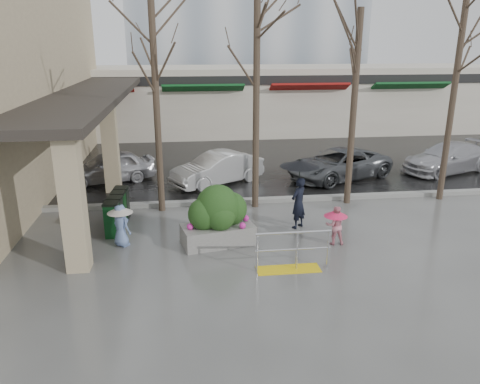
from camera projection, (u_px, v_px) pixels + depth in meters
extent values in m
plane|color=#51514F|center=(232.00, 252.00, 12.72)|extent=(120.00, 120.00, 0.00)
cube|color=black|center=(199.00, 122.00, 33.50)|extent=(120.00, 36.00, 0.01)
cube|color=gray|center=(220.00, 202.00, 16.47)|extent=(120.00, 0.30, 0.15)
cube|color=#2D2823|center=(90.00, 90.00, 18.61)|extent=(2.80, 18.00, 0.25)
cube|color=tan|center=(73.00, 203.00, 11.25)|extent=(0.55, 0.55, 3.50)
cube|color=tan|center=(110.00, 146.00, 17.39)|extent=(0.55, 0.55, 3.50)
cube|color=beige|center=(233.00, 100.00, 29.34)|extent=(34.00, 6.00, 4.00)
cube|color=maroon|center=(93.00, 92.00, 25.41)|extent=(4.50, 1.68, 0.87)
cube|color=#0F4C1E|center=(203.00, 91.00, 26.11)|extent=(4.50, 1.68, 0.87)
cube|color=maroon|center=(308.00, 89.00, 26.81)|extent=(4.50, 1.68, 0.87)
cube|color=#0F4C1E|center=(407.00, 88.00, 27.51)|extent=(4.50, 1.68, 0.87)
cube|color=black|center=(238.00, 80.00, 26.18)|extent=(34.00, 0.35, 0.50)
cube|color=yellow|center=(288.00, 269.00, 11.73)|extent=(1.60, 0.50, 0.02)
cylinder|color=silver|center=(257.00, 253.00, 11.49)|extent=(0.05, 0.05, 1.00)
cylinder|color=silver|center=(297.00, 251.00, 11.60)|extent=(0.05, 0.05, 1.00)
cylinder|color=silver|center=(328.00, 249.00, 11.70)|extent=(0.05, 0.05, 1.00)
cylinder|color=silver|center=(294.00, 233.00, 11.44)|extent=(1.90, 0.06, 0.06)
cylinder|color=silver|center=(293.00, 249.00, 11.58)|extent=(1.90, 0.04, 0.04)
cylinder|color=#382B21|center=(157.00, 110.00, 14.84)|extent=(0.22, 0.22, 6.80)
cylinder|color=#382B21|center=(256.00, 105.00, 15.19)|extent=(0.22, 0.22, 7.00)
cylinder|color=#382B21|center=(353.00, 111.00, 15.65)|extent=(0.22, 0.22, 6.50)
cylinder|color=#382B21|center=(453.00, 99.00, 15.95)|extent=(0.22, 0.22, 7.20)
imported|color=black|center=(298.00, 203.00, 14.17)|extent=(0.69, 0.67, 1.59)
cylinder|color=black|center=(299.00, 177.00, 13.92)|extent=(0.02, 0.02, 1.01)
cone|color=black|center=(300.00, 163.00, 13.79)|extent=(1.19, 1.19, 0.18)
sphere|color=black|center=(300.00, 160.00, 13.76)|extent=(0.05, 0.05, 0.05)
imported|color=pink|center=(335.00, 225.00, 13.08)|extent=(0.57, 0.46, 1.12)
cylinder|color=black|center=(336.00, 218.00, 13.02)|extent=(0.02, 0.02, 0.48)
cone|color=#E92459|center=(336.00, 213.00, 12.97)|extent=(0.67, 0.67, 0.18)
sphere|color=black|center=(336.00, 209.00, 12.94)|extent=(0.05, 0.05, 0.05)
imported|color=#6883B9|center=(121.00, 226.00, 12.94)|extent=(0.69, 0.68, 1.20)
cylinder|color=black|center=(120.00, 216.00, 12.85)|extent=(0.02, 0.02, 0.56)
cone|color=beige|center=(120.00, 210.00, 12.79)|extent=(0.71, 0.71, 0.18)
sphere|color=black|center=(119.00, 206.00, 12.76)|extent=(0.05, 0.05, 0.05)
cube|color=gray|center=(218.00, 234.00, 13.18)|extent=(2.15, 1.39, 0.55)
ellipsoid|color=#193A12|center=(217.00, 207.00, 12.93)|extent=(1.21, 1.09, 1.27)
sphere|color=#193A12|center=(204.00, 214.00, 12.82)|extent=(0.87, 0.87, 0.87)
sphere|color=#193A12|center=(231.00, 209.00, 13.17)|extent=(0.92, 0.92, 0.92)
cube|color=#0C3717|center=(112.00, 221.00, 13.58)|extent=(0.43, 0.43, 0.98)
cube|color=black|center=(111.00, 203.00, 13.42)|extent=(0.46, 0.46, 0.07)
cube|color=black|center=(116.00, 215.00, 14.05)|extent=(0.43, 0.43, 0.98)
cube|color=black|center=(114.00, 198.00, 13.88)|extent=(0.46, 0.46, 0.07)
cube|color=#0C3713|center=(119.00, 209.00, 14.51)|extent=(0.43, 0.43, 0.98)
cube|color=black|center=(118.00, 193.00, 14.35)|extent=(0.46, 0.46, 0.07)
cube|color=black|center=(122.00, 204.00, 14.98)|extent=(0.43, 0.43, 0.98)
cube|color=black|center=(121.00, 188.00, 14.82)|extent=(0.46, 0.46, 0.07)
imported|color=silver|center=(108.00, 167.00, 18.91)|extent=(3.98, 2.54, 1.26)
imported|color=silver|center=(217.00, 168.00, 18.67)|extent=(3.97, 3.10, 1.26)
imported|color=#4E5255|center=(339.00, 164.00, 19.35)|extent=(4.99, 3.74, 1.26)
imported|color=#B5B4B9|center=(448.00, 158.00, 20.39)|extent=(4.68, 3.08, 1.26)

